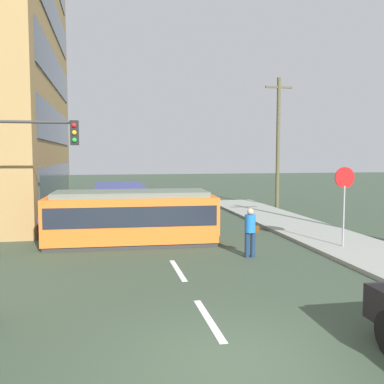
# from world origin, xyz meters

# --- Properties ---
(ground_plane) EXTENTS (120.00, 120.00, 0.00)m
(ground_plane) POSITION_xyz_m (0.00, 10.00, 0.00)
(ground_plane) COLOR #384736
(sidewalk_curb_right) EXTENTS (3.20, 36.00, 0.14)m
(sidewalk_curb_right) POSITION_xyz_m (6.80, 6.00, 0.07)
(sidewalk_curb_right) COLOR gray
(sidewalk_curb_right) RESTS_ON ground
(lane_stripe_1) EXTENTS (0.16, 2.40, 0.01)m
(lane_stripe_1) POSITION_xyz_m (0.00, 2.00, 0.01)
(lane_stripe_1) COLOR silver
(lane_stripe_1) RESTS_ON ground
(lane_stripe_2) EXTENTS (0.16, 2.40, 0.01)m
(lane_stripe_2) POSITION_xyz_m (0.00, 6.00, 0.01)
(lane_stripe_2) COLOR silver
(lane_stripe_2) RESTS_ON ground
(lane_stripe_3) EXTENTS (0.16, 2.40, 0.01)m
(lane_stripe_3) POSITION_xyz_m (0.00, 16.33, 0.01)
(lane_stripe_3) COLOR silver
(lane_stripe_3) RESTS_ON ground
(lane_stripe_4) EXTENTS (0.16, 2.40, 0.01)m
(lane_stripe_4) POSITION_xyz_m (0.00, 22.33, 0.01)
(lane_stripe_4) COLOR silver
(lane_stripe_4) RESTS_ON ground
(streetcar_tram) EXTENTS (6.62, 2.80, 2.05)m
(streetcar_tram) POSITION_xyz_m (-1.11, 10.33, 1.06)
(streetcar_tram) COLOR orange
(streetcar_tram) RESTS_ON ground
(city_bus) EXTENTS (2.58, 5.94, 1.85)m
(city_bus) POSITION_xyz_m (-1.38, 16.55, 1.07)
(city_bus) COLOR #3C4383
(city_bus) RESTS_ON ground
(pedestrian_crossing) EXTENTS (0.50, 0.36, 1.67)m
(pedestrian_crossing) POSITION_xyz_m (2.67, 7.18, 0.94)
(pedestrian_crossing) COLOR #192C49
(pedestrian_crossing) RESTS_ON ground
(parked_sedan_mid) EXTENTS (1.94, 4.13, 1.19)m
(parked_sedan_mid) POSITION_xyz_m (-5.20, 14.29, 0.62)
(parked_sedan_mid) COLOR navy
(parked_sedan_mid) RESTS_ON ground
(parked_sedan_far) EXTENTS (2.18, 4.11, 1.19)m
(parked_sedan_far) POSITION_xyz_m (-5.31, 21.22, 0.62)
(parked_sedan_far) COLOR silver
(parked_sedan_far) RESTS_ON ground
(stop_sign) EXTENTS (0.76, 0.07, 2.88)m
(stop_sign) POSITION_xyz_m (6.35, 7.60, 2.19)
(stop_sign) COLOR gray
(stop_sign) RESTS_ON sidewalk_curb_right
(traffic_light_mast) EXTENTS (2.82, 0.33, 4.75)m
(traffic_light_mast) POSITION_xyz_m (-4.57, 8.86, 3.35)
(traffic_light_mast) COLOR #333333
(traffic_light_mast) RESTS_ON ground
(utility_pole_mid) EXTENTS (1.80, 0.24, 8.35)m
(utility_pole_mid) POSITION_xyz_m (8.88, 19.98, 4.36)
(utility_pole_mid) COLOR brown
(utility_pole_mid) RESTS_ON ground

